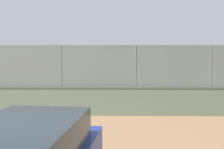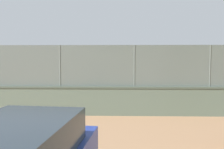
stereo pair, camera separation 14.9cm
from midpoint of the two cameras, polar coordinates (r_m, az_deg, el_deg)
name	(u,v)px [view 2 (the right image)]	position (r m, az deg, el deg)	size (l,w,h in m)	color
ground_plane	(83,88)	(21.45, -6.57, -3.05)	(260.00, 260.00, 0.00)	tan
perimeter_wall	(97,101)	(11.00, -3.08, -6.10)	(30.47, 0.60, 1.31)	slate
fence_panel_on_wall	(97,66)	(10.84, -3.11, 2.06)	(29.92, 0.29, 1.83)	slate
player_near_wall_returning	(102,77)	(20.85, -2.14, -0.61)	(1.26, 0.74, 1.61)	#B2B2B2
player_at_service_line	(131,79)	(19.57, 4.69, -0.95)	(0.75, 1.23, 1.59)	navy
sports_ball	(105,89)	(20.13, -1.52, -3.33)	(0.10, 0.10, 0.10)	orange
spare_ball_by_wall	(177,110)	(12.25, 15.34, -7.92)	(0.18, 0.18, 0.18)	white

